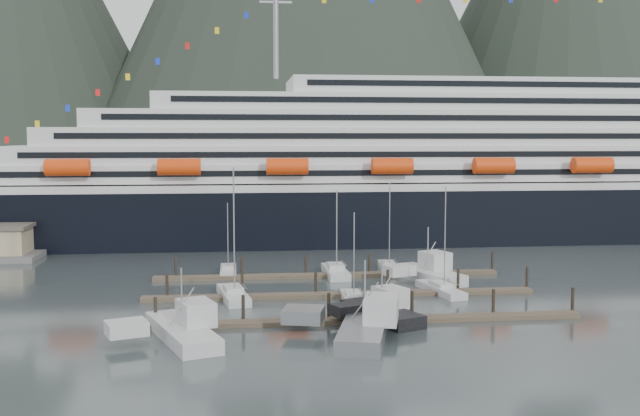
# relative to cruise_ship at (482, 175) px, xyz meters

# --- Properties ---
(ground) EXTENTS (1600.00, 1600.00, 0.00)m
(ground) POSITION_rel_cruise_ship_xyz_m (-30.03, -54.94, -12.04)
(ground) COLOR #434E4F
(ground) RESTS_ON ground
(cruise_ship) EXTENTS (210.00, 30.40, 50.30)m
(cruise_ship) POSITION_rel_cruise_ship_xyz_m (0.00, 0.00, 0.00)
(cruise_ship) COLOR black
(cruise_ship) RESTS_ON ground
(dock_near) EXTENTS (48.18, 2.28, 3.20)m
(dock_near) POSITION_rel_cruise_ship_xyz_m (-34.95, -64.89, -11.73)
(dock_near) COLOR #463A2D
(dock_near) RESTS_ON ground
(dock_mid) EXTENTS (48.18, 2.28, 3.20)m
(dock_mid) POSITION_rel_cruise_ship_xyz_m (-34.95, -51.89, -11.73)
(dock_mid) COLOR #463A2D
(dock_mid) RESTS_ON ground
(dock_far) EXTENTS (48.18, 2.28, 3.20)m
(dock_far) POSITION_rel_cruise_ship_xyz_m (-34.95, -38.89, -11.73)
(dock_far) COLOR #463A2D
(dock_far) RESTS_ON ground
(sailboat_b) EXTENTS (4.29, 10.64, 16.34)m
(sailboat_b) POSITION_rel_cruise_ship_xyz_m (-48.10, -51.87, -11.59)
(sailboat_b) COLOR silver
(sailboat_b) RESTS_ON ground
(sailboat_c) EXTENTS (2.63, 8.43, 11.14)m
(sailboat_c) POSITION_rel_cruise_ship_xyz_m (-34.12, -55.60, -11.65)
(sailboat_c) COLOR silver
(sailboat_c) RESTS_ON ground
(sailboat_d) EXTENTS (4.25, 10.08, 13.76)m
(sailboat_d) POSITION_rel_cruise_ship_xyz_m (-22.36, -51.19, -11.63)
(sailboat_d) COLOR silver
(sailboat_d) RESTS_ON ground
(sailboat_e) EXTENTS (2.24, 8.56, 10.58)m
(sailboat_e) POSITION_rel_cruise_ship_xyz_m (-48.87, -34.95, -11.66)
(sailboat_e) COLOR silver
(sailboat_e) RESTS_ON ground
(sailboat_f) EXTENTS (3.00, 9.91, 12.54)m
(sailboat_f) POSITION_rel_cruise_ship_xyz_m (-33.83, -37.93, -11.61)
(sailboat_f) COLOR silver
(sailboat_f) RESTS_ON ground
(sailboat_g) EXTENTS (3.15, 9.42, 13.29)m
(sailboat_g) POSITION_rel_cruise_ship_xyz_m (-25.65, -34.95, -11.64)
(sailboat_g) COLOR silver
(sailboat_g) RESTS_ON ground
(trawler_a) EXTENTS (11.36, 14.38, 7.67)m
(trawler_a) POSITION_rel_cruise_ship_xyz_m (-53.07, -69.53, -11.08)
(trawler_a) COLOR silver
(trawler_a) RESTS_ON ground
(trawler_b) EXTENTS (9.74, 11.55, 7.17)m
(trawler_b) POSITION_rel_cruise_ship_xyz_m (-32.47, -64.02, -11.13)
(trawler_b) COLOR black
(trawler_b) RESTS_ON ground
(trawler_c) EXTENTS (12.28, 16.58, 8.25)m
(trawler_c) POSITION_rel_cruise_ship_xyz_m (-35.40, -69.90, -11.03)
(trawler_c) COLOR #919496
(trawler_c) RESTS_ON ground
(trawler_e) EXTENTS (10.84, 13.00, 8.09)m
(trawler_e) POSITION_rel_cruise_ship_xyz_m (-22.00, -42.93, -11.05)
(trawler_e) COLOR silver
(trawler_e) RESTS_ON ground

